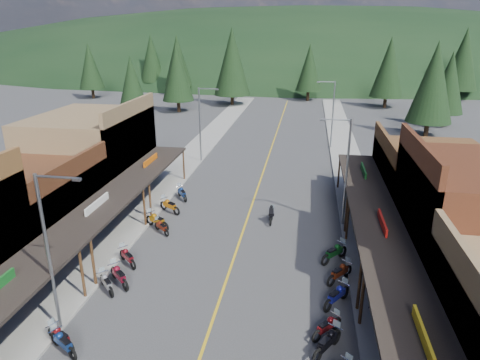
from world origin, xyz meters
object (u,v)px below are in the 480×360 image
at_px(shop_east_2, 478,225).
at_px(rider_on_bike, 271,215).
at_px(bike_west_5, 60,336).
at_px(bike_west_9, 162,226).
at_px(shop_west_2, 26,210).
at_px(pine_8, 132,84).
at_px(pedestrian_east_a, 373,293).
at_px(pine_2, 232,62).
at_px(pine_7, 152,58).
at_px(bike_west_10, 157,220).
at_px(bike_west_12, 182,193).
at_px(pine_9, 449,83).
at_px(bike_east_9, 334,252).
at_px(bike_east_8, 340,272).
at_px(bike_east_7, 337,295).
at_px(streetlight_2, 345,168).
at_px(bike_west_7, 119,275).
at_px(pine_10, 177,72).
at_px(bike_east_6, 327,326).
at_px(streetlight_1, 201,121).
at_px(pine_11, 433,82).
at_px(shop_west_3, 94,155).
at_px(pine_3, 309,67).
at_px(streetlight_3, 332,111).
at_px(bike_west_6, 106,282).
at_px(streetlight_0, 50,248).
at_px(bike_west_11, 170,205).
at_px(bike_west_4, 63,342).
at_px(pine_4, 389,67).
at_px(shop_east_3, 430,183).
at_px(pine_0, 90,66).
at_px(pine_1, 178,60).
at_px(bike_west_8, 127,256).

bearing_deg(shop_east_2, rider_on_bike, 152.81).
distance_m(bike_west_5, bike_west_9, 11.76).
xyz_separation_m(shop_west_2, pine_8, (-8.25, 38.30, 3.44)).
relative_size(rider_on_bike, pedestrian_east_a, 1.14).
bearing_deg(pine_2, bike_west_9, -85.35).
bearing_deg(rider_on_bike, pine_7, 116.03).
distance_m(bike_west_10, bike_west_12, 5.75).
distance_m(pine_2, pine_9, 36.44).
bearing_deg(bike_east_9, bike_east_8, -43.36).
height_order(pine_2, bike_east_7, pine_2).
height_order(bike_west_5, rider_on_bike, rider_on_bike).
xyz_separation_m(shop_east_2, streetlight_2, (-6.83, 6.30, 0.94)).
xyz_separation_m(bike_west_5, bike_west_12, (0.41, 18.18, 0.03)).
xyz_separation_m(bike_west_7, bike_east_8, (12.36, 2.29, -0.02)).
bearing_deg(bike_west_7, pine_10, 56.50).
bearing_deg(pine_10, bike_east_6, -66.55).
xyz_separation_m(streetlight_1, bike_east_8, (13.40, -21.58, -3.83)).
bearing_deg(pine_11, bike_west_10, -128.84).
distance_m(shop_west_3, pine_3, 57.59).
distance_m(streetlight_3, pine_10, 32.06).
distance_m(pine_8, bike_west_10, 38.38).
distance_m(bike_west_6, rider_on_bike, 13.25).
xyz_separation_m(pine_8, bike_east_8, (28.45, -39.58, -5.35)).
bearing_deg(streetlight_0, shop_east_2, 20.37).
bearing_deg(bike_west_6, bike_east_7, -40.69).
distance_m(streetlight_1, streetlight_3, 16.04).
bearing_deg(bike_west_5, bike_west_6, 26.77).
distance_m(bike_west_11, bike_east_7, 16.02).
bearing_deg(bike_west_4, bike_east_9, -20.52).
bearing_deg(pine_8, streetlight_3, -19.05).
xyz_separation_m(bike_west_9, bike_west_10, (-0.57, 0.70, 0.14)).
bearing_deg(streetlight_1, pine_4, 56.71).
height_order(bike_west_7, bike_west_11, bike_west_7).
relative_size(shop_east_3, bike_east_9, 4.71).
bearing_deg(bike_west_6, streetlight_2, -5.31).
distance_m(streetlight_2, pine_0, 71.59).
bearing_deg(bike_east_8, pine_8, 164.96).
bearing_deg(shop_east_3, bike_west_6, -145.34).
relative_size(streetlight_3, bike_east_7, 3.57).
relative_size(streetlight_3, pine_2, 0.57).
distance_m(pine_1, bike_west_6, 75.00).
height_order(streetlight_0, pine_2, pine_2).
height_order(shop_west_3, bike_west_6, shop_west_3).
height_order(pine_4, bike_east_8, pine_4).
xyz_separation_m(pine_9, bike_west_4, (-30.11, -52.39, -5.80)).
distance_m(pine_2, bike_west_11, 50.40).
distance_m(shop_west_2, pine_7, 76.65).
distance_m(pine_10, bike_west_8, 51.46).
xyz_separation_m(bike_east_8, bike_east_9, (-0.20, 2.26, 0.03)).
xyz_separation_m(bike_west_6, bike_west_10, (0.10, 8.00, 0.10)).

